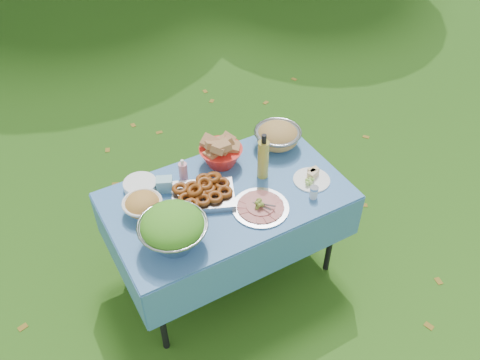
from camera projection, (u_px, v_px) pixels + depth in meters
name	position (u px, v px, depth m)	size (l,w,h in m)	color
ground	(229.00, 271.00, 3.63)	(80.00, 80.00, 0.00)	#15390A
picnic_table	(228.00, 236.00, 3.37)	(1.46, 0.86, 0.76)	#77B1E5
salad_bowl	(173.00, 229.00, 2.74)	(0.38, 0.38, 0.25)	#919498
pasta_bowl_white	(143.00, 205.00, 2.96)	(0.23, 0.23, 0.13)	white
plate_stack	(140.00, 185.00, 3.14)	(0.21, 0.21, 0.05)	white
wipes_box	(165.00, 184.00, 3.11)	(0.10, 0.07, 0.09)	#90D3E0
sanitizer_bottle	(183.00, 170.00, 3.16)	(0.05, 0.05, 0.16)	pink
bread_bowl	(221.00, 152.00, 3.27)	(0.28, 0.28, 0.19)	red
pasta_bowl_steel	(278.00, 136.00, 3.41)	(0.31, 0.31, 0.17)	#919498
fried_tray	(203.00, 193.00, 3.06)	(0.37, 0.26, 0.09)	#A5A5AA
charcuterie_platter	(261.00, 204.00, 3.00)	(0.34, 0.34, 0.08)	#A4A7AB
oil_bottle	(263.00, 156.00, 3.13)	(0.07, 0.07, 0.33)	gold
cheese_plate	(312.00, 177.00, 3.18)	(0.23, 0.23, 0.06)	white
shaker	(314.00, 192.00, 3.07)	(0.05, 0.05, 0.08)	silver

